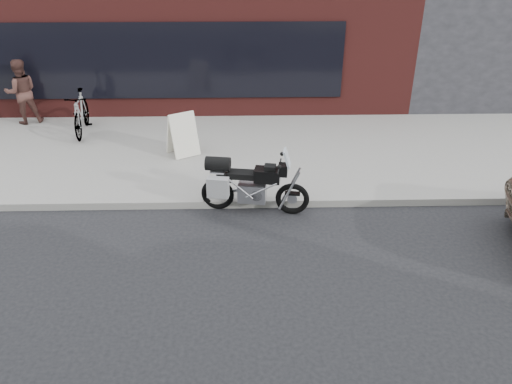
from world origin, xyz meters
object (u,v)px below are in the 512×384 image
bicycle_rear (81,113)px  cafe_patron_left (22,92)px  motorcycle (247,185)px  sandwich_sign (182,134)px

bicycle_rear → cafe_patron_left: bearing=148.2°
motorcycle → bicycle_rear: size_ratio=1.14×
sandwich_sign → cafe_patron_left: 4.99m
bicycle_rear → sandwich_sign: (2.70, -1.40, -0.05)m
motorcycle → bicycle_rear: motorcycle is taller
sandwich_sign → motorcycle: bearing=-90.2°
motorcycle → cafe_patron_left: (-5.92, 4.70, 0.44)m
motorcycle → cafe_patron_left: bearing=150.4°
bicycle_rear → sandwich_sign: size_ratio=1.83×
motorcycle → bicycle_rear: (-4.18, 3.87, 0.13)m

